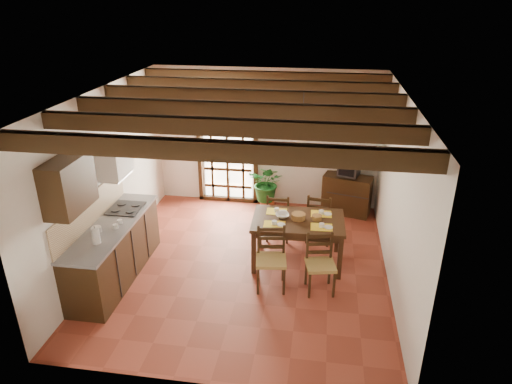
% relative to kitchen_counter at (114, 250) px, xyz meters
% --- Properties ---
extents(ground_plane, '(5.00, 5.00, 0.00)m').
position_rel_kitchen_counter_xyz_m(ground_plane, '(1.96, 0.60, -0.47)').
color(ground_plane, brown).
extents(room_shell, '(4.52, 5.02, 2.81)m').
position_rel_kitchen_counter_xyz_m(room_shell, '(1.96, 0.60, 1.34)').
color(room_shell, silver).
rests_on(room_shell, ground_plane).
extents(ceiling_beams, '(4.50, 4.34, 0.20)m').
position_rel_kitchen_counter_xyz_m(ceiling_beams, '(1.96, 0.60, 2.22)').
color(ceiling_beams, black).
rests_on(ceiling_beams, room_shell).
extents(french_door, '(1.26, 0.11, 2.32)m').
position_rel_kitchen_counter_xyz_m(french_door, '(1.16, 3.05, 0.70)').
color(french_door, white).
rests_on(french_door, ground_plane).
extents(kitchen_counter, '(0.64, 2.25, 1.38)m').
position_rel_kitchen_counter_xyz_m(kitchen_counter, '(0.00, 0.00, 0.00)').
color(kitchen_counter, black).
rests_on(kitchen_counter, ground_plane).
extents(upper_cabinet, '(0.35, 0.80, 0.70)m').
position_rel_kitchen_counter_xyz_m(upper_cabinet, '(-0.12, -0.70, 1.38)').
color(upper_cabinet, black).
rests_on(upper_cabinet, room_shell).
extents(range_hood, '(0.38, 0.60, 0.54)m').
position_rel_kitchen_counter_xyz_m(range_hood, '(-0.09, 0.55, 1.26)').
color(range_hood, white).
rests_on(range_hood, room_shell).
extents(counter_items, '(0.50, 1.43, 0.25)m').
position_rel_kitchen_counter_xyz_m(counter_items, '(0.00, 0.09, 0.49)').
color(counter_items, black).
rests_on(counter_items, kitchen_counter).
extents(dining_table, '(1.49, 0.98, 0.79)m').
position_rel_kitchen_counter_xyz_m(dining_table, '(2.76, 0.84, 0.22)').
color(dining_table, '#352011').
rests_on(dining_table, ground_plane).
extents(chair_near_left, '(0.49, 0.48, 0.96)m').
position_rel_kitchen_counter_xyz_m(chair_near_left, '(2.42, 0.08, -0.17)').
color(chair_near_left, '#AC8F49').
rests_on(chair_near_left, ground_plane).
extents(chair_near_right, '(0.49, 0.47, 0.90)m').
position_rel_kitchen_counter_xyz_m(chair_near_right, '(3.15, 0.11, -0.19)').
color(chair_near_right, '#AC8F49').
rests_on(chair_near_right, ground_plane).
extents(chair_far_left, '(0.42, 0.40, 0.90)m').
position_rel_kitchen_counter_xyz_m(chair_far_left, '(2.37, 1.58, -0.19)').
color(chair_far_left, '#AC8F49').
rests_on(chair_far_left, ground_plane).
extents(chair_far_right, '(0.49, 0.48, 0.94)m').
position_rel_kitchen_counter_xyz_m(chair_far_right, '(3.10, 1.60, -0.18)').
color(chair_far_right, '#AC8F49').
rests_on(chair_far_right, ground_plane).
extents(table_setting, '(1.06, 0.71, 0.10)m').
position_rel_kitchen_counter_xyz_m(table_setting, '(2.76, 0.84, 0.39)').
color(table_setting, yellow).
rests_on(table_setting, dining_table).
extents(table_bowl, '(0.26, 0.26, 0.05)m').
position_rel_kitchen_counter_xyz_m(table_bowl, '(2.50, 0.88, 0.34)').
color(table_bowl, white).
rests_on(table_bowl, dining_table).
extents(sideboard, '(1.01, 0.64, 0.79)m').
position_rel_kitchen_counter_xyz_m(sideboard, '(3.62, 2.83, -0.08)').
color(sideboard, black).
rests_on(sideboard, ground_plane).
extents(crt_tv, '(0.47, 0.46, 0.32)m').
position_rel_kitchen_counter_xyz_m(crt_tv, '(3.62, 2.82, 0.51)').
color(crt_tv, black).
rests_on(crt_tv, sideboard).
extents(fuse_box, '(0.25, 0.03, 0.32)m').
position_rel_kitchen_counter_xyz_m(fuse_box, '(3.46, 3.08, 1.28)').
color(fuse_box, white).
rests_on(fuse_box, room_shell).
extents(plant_pot, '(0.36, 0.36, 0.22)m').
position_rel_kitchen_counter_xyz_m(plant_pot, '(2.02, 2.77, -0.36)').
color(plant_pot, maroon).
rests_on(plant_pot, ground_plane).
extents(potted_plant, '(2.14, 1.95, 2.04)m').
position_rel_kitchen_counter_xyz_m(potted_plant, '(2.02, 2.77, 0.10)').
color(potted_plant, '#144C19').
rests_on(potted_plant, ground_plane).
extents(wall_shelf, '(0.20, 0.42, 0.20)m').
position_rel_kitchen_counter_xyz_m(wall_shelf, '(4.10, 2.20, 1.04)').
color(wall_shelf, black).
rests_on(wall_shelf, room_shell).
extents(shelf_vase, '(0.15, 0.15, 0.15)m').
position_rel_kitchen_counter_xyz_m(shelf_vase, '(4.10, 2.20, 1.18)').
color(shelf_vase, '#B2BFB2').
rests_on(shelf_vase, wall_shelf).
extents(shelf_flowers, '(0.14, 0.14, 0.36)m').
position_rel_kitchen_counter_xyz_m(shelf_flowers, '(4.10, 2.20, 1.38)').
color(shelf_flowers, yellow).
rests_on(shelf_flowers, shelf_vase).
extents(framed_picture, '(0.03, 0.32, 0.32)m').
position_rel_kitchen_counter_xyz_m(framed_picture, '(4.18, 2.20, 1.58)').
color(framed_picture, brown).
rests_on(framed_picture, room_shell).
extents(pendant_lamp, '(0.36, 0.36, 0.84)m').
position_rel_kitchen_counter_xyz_m(pendant_lamp, '(2.76, 0.94, 1.60)').
color(pendant_lamp, black).
rests_on(pendant_lamp, room_shell).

